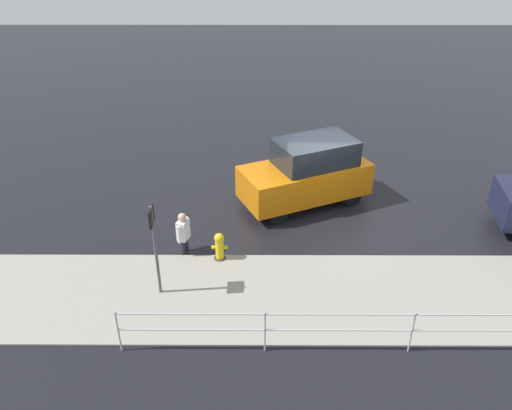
{
  "coord_description": "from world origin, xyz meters",
  "views": [
    {
      "loc": [
        2.17,
        13.35,
        7.8
      ],
      "look_at": [
        2.21,
        1.44,
        0.9
      ],
      "focal_mm": 35.0,
      "sensor_mm": 36.0,
      "label": 1
    }
  ],
  "objects_px": {
    "moving_hatchback": "(307,173)",
    "sign_post": "(154,238)",
    "fire_hydrant": "(219,247)",
    "pedestrian": "(183,231)"
  },
  "relations": [
    {
      "from": "moving_hatchback",
      "to": "pedestrian",
      "type": "distance_m",
      "value": 4.43
    },
    {
      "from": "pedestrian",
      "to": "sign_post",
      "type": "relative_size",
      "value": 0.51
    },
    {
      "from": "moving_hatchback",
      "to": "pedestrian",
      "type": "xyz_separation_m",
      "value": [
        3.46,
        2.74,
        -0.34
      ]
    },
    {
      "from": "sign_post",
      "to": "pedestrian",
      "type": "bearing_deg",
      "value": -102.45
    },
    {
      "from": "moving_hatchback",
      "to": "fire_hydrant",
      "type": "height_order",
      "value": "moving_hatchback"
    },
    {
      "from": "moving_hatchback",
      "to": "sign_post",
      "type": "relative_size",
      "value": 1.77
    },
    {
      "from": "moving_hatchback",
      "to": "fire_hydrant",
      "type": "bearing_deg",
      "value": 50.57
    },
    {
      "from": "moving_hatchback",
      "to": "sign_post",
      "type": "height_order",
      "value": "sign_post"
    },
    {
      "from": "moving_hatchback",
      "to": "fire_hydrant",
      "type": "relative_size",
      "value": 5.3
    },
    {
      "from": "fire_hydrant",
      "to": "sign_post",
      "type": "relative_size",
      "value": 0.33
    }
  ]
}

